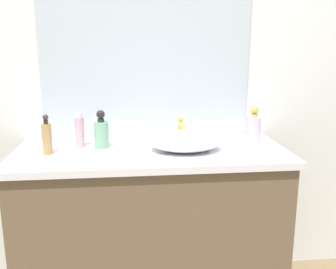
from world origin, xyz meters
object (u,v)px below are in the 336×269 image
Objects in this scene: lotion_bottle at (101,132)px; perfume_bottle at (47,137)px; soap_dispenser at (253,128)px; sink_basin at (185,141)px; spray_can at (80,131)px.

lotion_bottle and perfume_bottle have the same top height.
soap_dispenser reaches higher than lotion_bottle.
sink_basin is 1.86× the size of lotion_bottle.
spray_can is (-0.53, 0.12, 0.04)m from sink_basin.
spray_can is (-0.90, 0.04, -0.00)m from soap_dispenser.
sink_basin is at bearing -13.27° from lotion_bottle.
soap_dispenser reaches higher than spray_can.
spray_can reaches higher than sink_basin.
sink_basin is 0.54m from spray_can.
spray_can is (0.14, 0.11, 0.00)m from perfume_bottle.
perfume_bottle is at bearing 179.27° from sink_basin.
soap_dispenser is at bearing -2.86° from spray_can.
soap_dispenser is 0.90m from spray_can.
soap_dispenser is at bearing 3.84° from perfume_bottle.
lotion_bottle is 1.00× the size of perfume_bottle.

